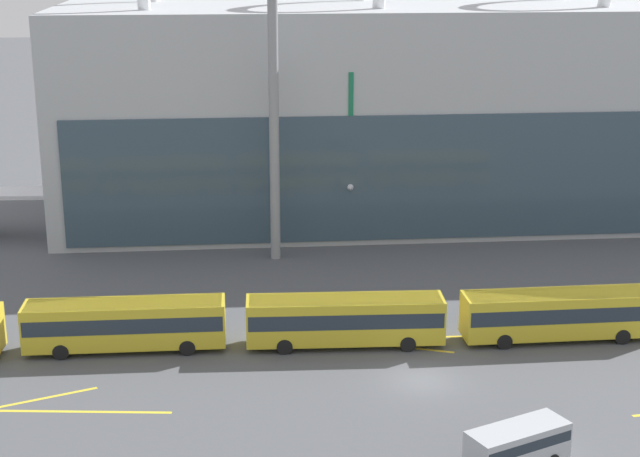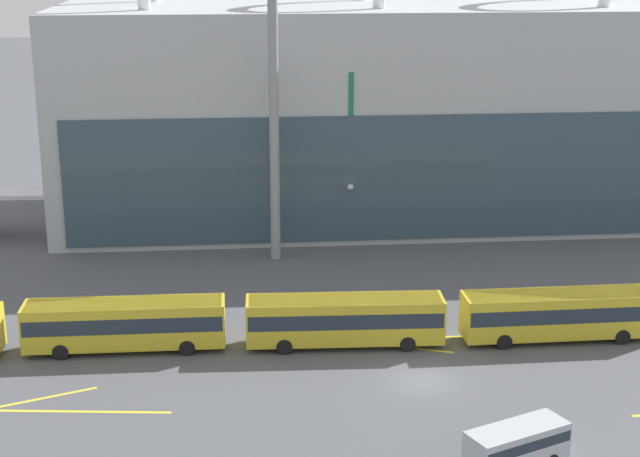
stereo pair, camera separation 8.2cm
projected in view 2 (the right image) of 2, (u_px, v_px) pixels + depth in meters
The scene contains 11 objects.
ground_plane at pixel (421, 380), 57.99m from camera, with size 440.00×440.00×0.00m, color #515459.
airliner_at_gate_far at pixel (361, 149), 97.24m from camera, with size 33.05×34.48×14.75m.
shuttle_bus_1 at pixel (125, 322), 61.75m from camera, with size 12.59×2.72×3.19m.
shuttle_bus_2 at pixel (345, 318), 62.43m from camera, with size 12.66×3.05×3.19m.
shuttle_bus_3 at pixel (559, 312), 63.37m from camera, with size 12.61×2.79×3.19m.
service_van_foreground at pixel (517, 443), 48.12m from camera, with size 5.61×3.88×2.13m.
floodlight_mast at pixel (274, 86), 76.31m from camera, with size 2.09×2.09×25.50m.
lane_stripe_0 at pixel (450, 337), 64.30m from camera, with size 9.32×0.25×0.01m, color yellow.
lane_stripe_2 at pixel (368, 344), 63.20m from camera, with size 11.14×0.25×0.01m, color yellow.
lane_stripe_3 at pixel (77, 411), 54.09m from camera, with size 10.43×0.25×0.01m, color yellow.
lane_stripe_4 at pixel (11, 405), 54.89m from camera, with size 9.74×0.25×0.01m, color yellow.
Camera 2 is at (-10.71, -52.34, 25.01)m, focal length 55.00 mm.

